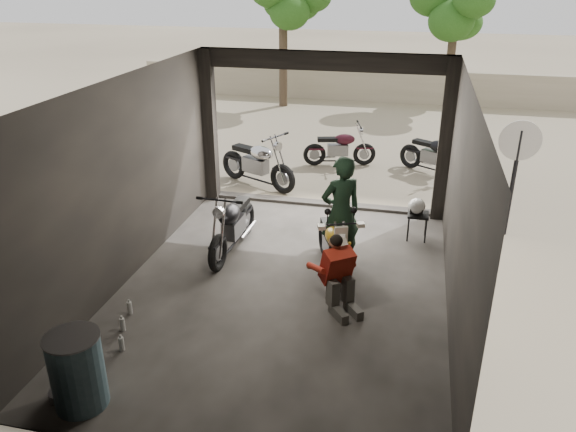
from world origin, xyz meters
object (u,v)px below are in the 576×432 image
at_px(outside_bike_c, 435,152).
at_px(helmet, 417,206).
at_px(mechanic, 341,277).
at_px(stool, 418,217).
at_px(left_bike, 232,220).
at_px(outside_bike_a, 257,159).
at_px(main_bike, 333,241).
at_px(outside_bike_b, 340,145).
at_px(sign_post, 517,160).
at_px(rider, 341,212).
at_px(oil_drum, 78,372).

height_order(outside_bike_c, helmet, outside_bike_c).
relative_size(mechanic, stool, 2.15).
bearing_deg(stool, left_bike, -158.86).
bearing_deg(outside_bike_a, main_bike, -120.76).
distance_m(main_bike, outside_bike_b, 5.51).
bearing_deg(left_bike, outside_bike_a, 100.87).
xyz_separation_m(main_bike, sign_post, (2.97, 2.14, 0.92)).
bearing_deg(helmet, left_bike, 178.34).
bearing_deg(stool, outside_bike_a, 150.76).
height_order(mechanic, stool, mechanic).
xyz_separation_m(outside_bike_a, rider, (2.38, -3.32, 0.32)).
xyz_separation_m(outside_bike_c, rider, (-1.58, -5.05, 0.39)).
xyz_separation_m(main_bike, outside_bike_a, (-2.31, 3.58, 0.09)).
bearing_deg(mechanic, main_bike, 67.43).
height_order(outside_bike_a, helmet, outside_bike_a).
bearing_deg(stool, main_bike, -131.18).
height_order(helmet, oil_drum, oil_drum).
xyz_separation_m(left_bike, oil_drum, (-0.49, -4.07, -0.14)).
xyz_separation_m(outside_bike_a, oil_drum, (-0.01, -7.33, -0.18)).
bearing_deg(outside_bike_c, rider, -165.03).
bearing_deg(main_bike, oil_drum, -142.95).
bearing_deg(main_bike, helmet, 28.24).
bearing_deg(outside_bike_b, outside_bike_a, 124.86).
bearing_deg(sign_post, stool, -158.60).
xyz_separation_m(outside_bike_b, outside_bike_c, (2.34, -0.16, 0.03)).
bearing_deg(oil_drum, outside_bike_c, 66.32).
xyz_separation_m(mechanic, stool, (1.04, 2.68, -0.11)).
height_order(outside_bike_b, sign_post, sign_post).
bearing_deg(mechanic, rider, 61.77).
height_order(outside_bike_a, rider, rider).
bearing_deg(oil_drum, rider, 59.19).
xyz_separation_m(rider, sign_post, (2.90, 1.89, 0.51)).
bearing_deg(outside_bike_b, left_bike, 153.10).
distance_m(mechanic, stool, 2.88).
relative_size(outside_bike_b, rider, 0.83).
bearing_deg(outside_bike_b, outside_bike_c, -108.34).
bearing_deg(outside_bike_b, sign_post, -146.72).
relative_size(outside_bike_a, rider, 0.99).
distance_m(main_bike, outside_bike_c, 5.56).
xyz_separation_m(outside_bike_c, oil_drum, (-3.98, -9.06, -0.11)).
bearing_deg(helmet, sign_post, -2.65).
height_order(stool, oil_drum, oil_drum).
bearing_deg(oil_drum, helmet, 55.60).
xyz_separation_m(outside_bike_a, stool, (3.65, -2.04, -0.20)).
xyz_separation_m(main_bike, helmet, (1.30, 1.53, 0.12)).
relative_size(main_bike, outside_bike_b, 1.04).
height_order(main_bike, helmet, main_bike).
height_order(outside_bike_a, stool, outside_bike_a).
height_order(outside_bike_a, mechanic, outside_bike_a).
height_order(outside_bike_b, rider, rider).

